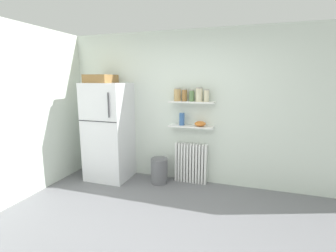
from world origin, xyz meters
TOP-DOWN VIEW (x-y plane):
  - ground_plane at (0.00, 0.50)m, footprint 7.04×7.04m
  - back_wall at (0.00, 2.05)m, footprint 7.04×0.10m
  - side_wall_left at (-2.25, 0.60)m, footprint 0.10×4.80m
  - refrigerator at (-1.41, 1.67)m, footprint 0.74×0.69m
  - radiator at (0.06, 1.92)m, footprint 0.56×0.12m
  - wall_shelf_lower at (0.06, 1.89)m, footprint 0.75×0.22m
  - wall_shelf_upper at (0.06, 1.89)m, footprint 0.75×0.22m
  - storage_jar_0 at (-0.18, 1.89)m, footprint 0.12×0.12m
  - storage_jar_1 at (-0.06, 1.89)m, footprint 0.08×0.08m
  - storage_jar_2 at (0.06, 1.89)m, footprint 0.08×0.08m
  - storage_jar_3 at (0.18, 1.89)m, footprint 0.11×0.11m
  - storage_jar_4 at (0.31, 1.89)m, footprint 0.08×0.08m
  - vase at (-0.10, 1.89)m, footprint 0.09×0.09m
  - shelf_bowl at (0.21, 1.89)m, footprint 0.19×0.19m
  - trash_bin at (-0.45, 1.71)m, footprint 0.29×0.29m

SIDE VIEW (x-z plane):
  - ground_plane at x=0.00m, z-range 0.00..0.00m
  - trash_bin at x=-0.45m, z-range 0.00..0.44m
  - radiator at x=0.06m, z-range 0.00..0.70m
  - refrigerator at x=-1.41m, z-range -0.04..1.83m
  - wall_shelf_lower at x=0.06m, z-range 1.00..1.02m
  - shelf_bowl at x=0.21m, z-range 1.02..1.11m
  - vase at x=-0.10m, z-range 1.02..1.23m
  - back_wall at x=0.00m, z-range 0.00..2.60m
  - side_wall_left at x=-2.25m, z-range 0.00..2.60m
  - wall_shelf_upper at x=0.06m, z-range 1.41..1.43m
  - storage_jar_2 at x=0.06m, z-range 1.43..1.63m
  - storage_jar_4 at x=0.31m, z-range 1.43..1.64m
  - storage_jar_1 at x=-0.06m, z-range 1.43..1.64m
  - storage_jar_0 at x=-0.18m, z-range 1.43..1.65m
  - storage_jar_3 at x=0.18m, z-range 1.43..1.66m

